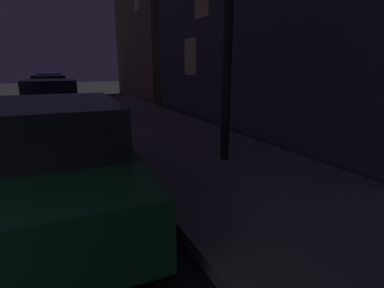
{
  "coord_description": "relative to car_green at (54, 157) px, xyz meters",
  "views": [
    {
      "loc": [
        2.92,
        -0.33,
        1.82
      ],
      "look_at": [
        4.16,
        2.28,
        1.06
      ],
      "focal_mm": 27.19,
      "sensor_mm": 36.0,
      "label": 1
    }
  ],
  "objects": [
    {
      "name": "car_green",
      "position": [
        0.0,
        0.0,
        0.0
      ],
      "size": [
        2.11,
        4.36,
        1.43
      ],
      "color": "#19592D",
      "rests_on": "ground"
    },
    {
      "name": "car_black",
      "position": [
        0.0,
        19.34,
        -0.01
      ],
      "size": [
        1.99,
        4.31,
        1.43
      ],
      "color": "black",
      "rests_on": "ground"
    },
    {
      "name": "car_blue",
      "position": [
        0.0,
        6.72,
        -0.01
      ],
      "size": [
        2.08,
        4.05,
        1.43
      ],
      "color": "navy",
      "rests_on": "ground"
    },
    {
      "name": "car_white",
      "position": [
        0.0,
        13.12,
        0.0
      ],
      "size": [
        2.12,
        4.32,
        1.43
      ],
      "color": "silver",
      "rests_on": "ground"
    }
  ]
}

